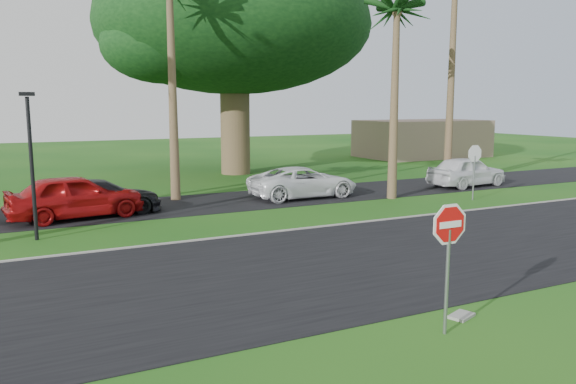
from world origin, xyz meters
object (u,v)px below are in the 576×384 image
(car_pickup, at_px, (467,172))
(car_minivan, at_px, (303,183))
(car_red, at_px, (76,197))
(stop_sign_far, at_px, (475,161))
(car_dark, at_px, (100,197))
(stop_sign_near, at_px, (449,242))

(car_pickup, bearing_deg, car_minivan, 79.43)
(car_red, bearing_deg, stop_sign_far, -109.79)
(car_dark, xyz_separation_m, car_minivan, (8.99, -0.00, 0.03))
(car_dark, relative_size, car_pickup, 1.01)
(stop_sign_near, height_order, car_dark, stop_sign_near)
(car_minivan, bearing_deg, stop_sign_near, 161.79)
(car_pickup, bearing_deg, stop_sign_near, 128.47)
(stop_sign_far, relative_size, car_pickup, 0.57)
(car_dark, bearing_deg, stop_sign_near, -162.99)
(stop_sign_near, relative_size, car_dark, 0.56)
(stop_sign_far, relative_size, car_minivan, 0.52)
(car_red, relative_size, car_dark, 1.06)
(car_red, distance_m, car_minivan, 9.96)
(stop_sign_far, bearing_deg, car_minivan, -31.33)
(stop_sign_far, bearing_deg, car_red, -11.95)
(stop_sign_near, relative_size, car_minivan, 0.52)
(car_red, height_order, car_pickup, car_red)
(stop_sign_near, height_order, stop_sign_far, same)
(stop_sign_far, xyz_separation_m, car_red, (-16.49, 3.49, -0.93))
(stop_sign_near, distance_m, car_red, 15.35)
(stop_sign_far, bearing_deg, car_pickup, -130.14)
(stop_sign_near, height_order, car_minivan, stop_sign_near)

